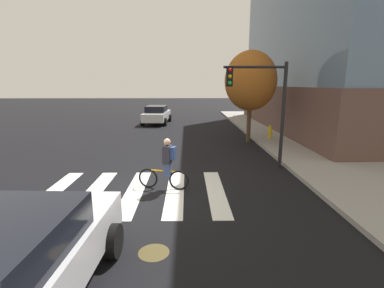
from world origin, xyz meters
The scene contains 9 objects.
ground_plane centered at (0.00, 0.00, 0.00)m, with size 120.00×120.00×0.00m, color black.
crosswalk_stripes centered at (-0.21, 0.00, 0.01)m, with size 5.74×3.89×0.01m.
manhole_cover centered at (0.79, -3.26, 0.00)m, with size 0.64×0.64×0.01m, color #473D1E.
sedan_near centered at (-1.02, -4.84, 0.82)m, with size 2.31×4.67×1.59m.
sedan_mid centered at (-1.15, 15.73, 0.79)m, with size 2.36×4.58×1.54m.
cyclist centered at (0.81, 0.25, 0.84)m, with size 1.68×0.46×1.69m.
traffic_light_near centered at (4.44, 2.54, 2.86)m, with size 2.47×0.28×4.20m.
fire_hydrant centered at (6.48, 8.11, 0.53)m, with size 0.33×0.22×0.78m.
street_tree_near centered at (5.11, 7.81, 3.53)m, with size 2.95×2.95×5.24m.
Camera 1 is at (1.48, -8.34, 3.37)m, focal length 25.97 mm.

